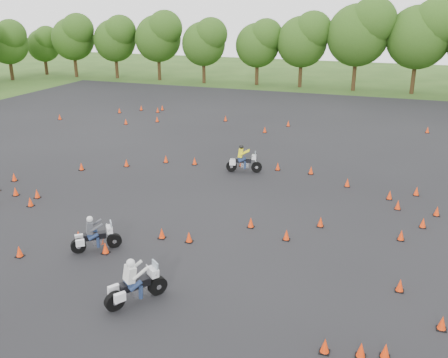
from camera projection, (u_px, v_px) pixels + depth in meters
ground at (194, 234)px, 21.78m from camera, size 140.00×140.00×0.00m
asphalt_pad at (236, 188)px, 27.10m from camera, size 62.00×62.00×0.00m
treeline at (347, 54)px, 50.60m from camera, size 86.95×32.28×10.58m
traffic_cones at (228, 185)px, 26.92m from camera, size 36.57×33.26×0.45m
rider_grey at (95, 232)px, 20.10m from camera, size 1.97×1.76×1.57m
rider_yellow at (244, 159)px, 29.37m from camera, size 2.22×1.12×1.64m
rider_white at (135, 279)px, 16.55m from camera, size 1.85×2.27×1.75m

